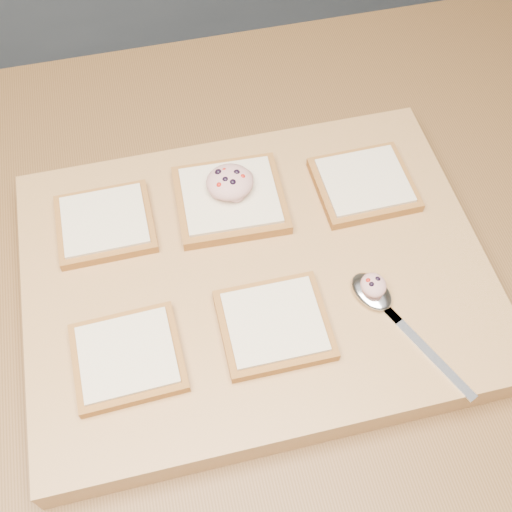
% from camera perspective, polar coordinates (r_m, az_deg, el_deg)
% --- Properties ---
extents(ground, '(4.00, 4.00, 0.00)m').
position_cam_1_polar(ground, '(1.65, 4.59, -15.39)').
color(ground, '#515459').
rests_on(ground, ground).
extents(island_counter, '(2.00, 0.80, 0.90)m').
position_cam_1_polar(island_counter, '(1.23, 6.03, -9.09)').
color(island_counter, slate).
rests_on(island_counter, ground).
extents(cutting_board, '(0.53, 0.41, 0.04)m').
position_cam_1_polar(cutting_board, '(0.76, -0.00, -1.84)').
color(cutting_board, '#AF784B').
rests_on(cutting_board, island_counter).
extents(bread_far_left, '(0.11, 0.10, 0.02)m').
position_cam_1_polar(bread_far_left, '(0.79, -13.27, 2.87)').
color(bread_far_left, '#A5692A').
rests_on(bread_far_left, cutting_board).
extents(bread_far_center, '(0.14, 0.13, 0.02)m').
position_cam_1_polar(bread_far_center, '(0.79, -2.31, 5.09)').
color(bread_far_center, '#A5692A').
rests_on(bread_far_center, cutting_board).
extents(bread_far_right, '(0.12, 0.11, 0.02)m').
position_cam_1_polar(bread_far_right, '(0.82, 9.57, 6.35)').
color(bread_far_right, '#A5692A').
rests_on(bread_far_right, cutting_board).
extents(bread_near_left, '(0.12, 0.11, 0.02)m').
position_cam_1_polar(bread_near_left, '(0.70, -11.34, -8.80)').
color(bread_near_left, '#A5692A').
rests_on(bread_near_left, cutting_board).
extents(bread_near_center, '(0.12, 0.11, 0.02)m').
position_cam_1_polar(bread_near_center, '(0.70, 1.64, -6.09)').
color(bread_near_center, '#A5692A').
rests_on(bread_near_center, cutting_board).
extents(tuna_salad_dollop, '(0.06, 0.05, 0.03)m').
position_cam_1_polar(tuna_salad_dollop, '(0.78, -2.35, 6.60)').
color(tuna_salad_dollop, '#D68F89').
rests_on(tuna_salad_dollop, bread_far_center).
extents(spoon, '(0.10, 0.18, 0.01)m').
position_cam_1_polar(spoon, '(0.73, 10.93, -3.87)').
color(spoon, silver).
rests_on(spoon, cutting_board).
extents(spoon_salad, '(0.03, 0.03, 0.02)m').
position_cam_1_polar(spoon_salad, '(0.72, 10.39, -2.55)').
color(spoon_salad, '#D68F89').
rests_on(spoon_salad, spoon).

